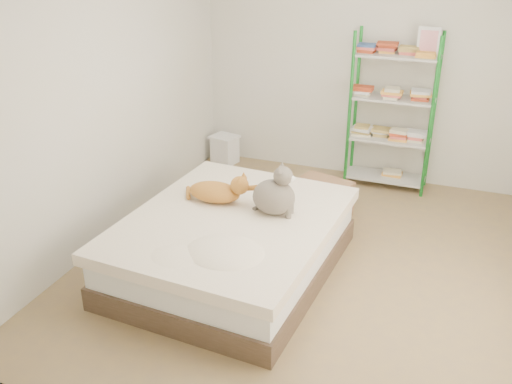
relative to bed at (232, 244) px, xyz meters
The scene contains 7 objects.
room 1.26m from the bed, 30.44° to the left, with size 3.81×4.21×2.61m.
bed is the anchor object (origin of this frame).
orange_cat 0.50m from the bed, 137.53° to the left, with size 0.54×0.29×0.22m, color #C58931, non-canonical shape.
grey_cat 0.59m from the bed, 33.33° to the left, with size 0.31×0.38×0.43m, color gray, non-canonical shape.
shelf_unit 2.50m from the bed, 67.79° to the left, with size 0.88×0.36×1.74m.
cardboard_box 1.32m from the bed, 70.78° to the left, with size 0.61×0.62×0.42m.
white_bin 2.44m from the bed, 115.27° to the left, with size 0.36×0.33×0.35m.
Camera 1 is at (1.05, -4.11, 2.65)m, focal length 40.00 mm.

